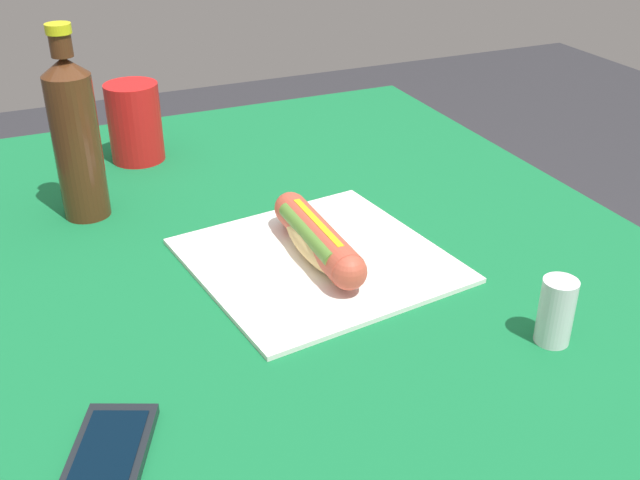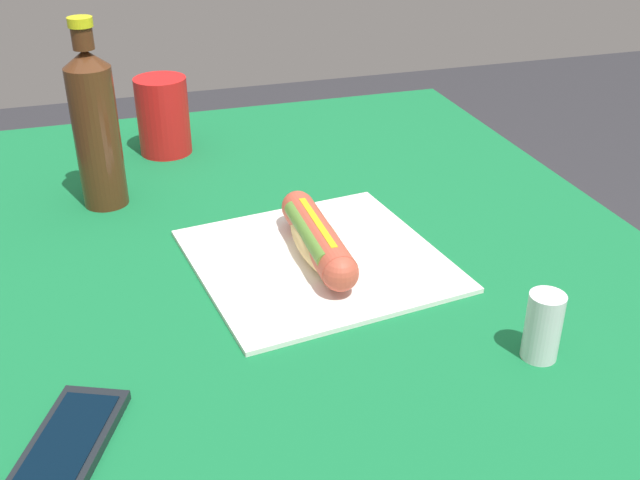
# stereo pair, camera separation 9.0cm
# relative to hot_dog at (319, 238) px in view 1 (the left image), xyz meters

# --- Properties ---
(dining_table) EXTENTS (1.11, 0.86, 0.73)m
(dining_table) POSITION_rel_hot_dog_xyz_m (0.04, 0.00, -0.17)
(dining_table) COLOR brown
(dining_table) RESTS_ON ground
(paper_wrapper) EXTENTS (0.32, 0.32, 0.01)m
(paper_wrapper) POSITION_rel_hot_dog_xyz_m (-0.00, -0.00, -0.03)
(paper_wrapper) COLOR white
(paper_wrapper) RESTS_ON dining_table
(hot_dog) EXTENTS (0.22, 0.05, 0.05)m
(hot_dog) POSITION_rel_hot_dog_xyz_m (0.00, 0.00, 0.00)
(hot_dog) COLOR #E5BC75
(hot_dog) RESTS_ON paper_wrapper
(cell_phone) EXTENTS (0.15, 0.11, 0.01)m
(cell_phone) POSITION_rel_hot_dog_xyz_m (-0.24, 0.30, -0.03)
(cell_phone) COLOR black
(cell_phone) RESTS_ON dining_table
(soda_bottle) EXTENTS (0.06, 0.06, 0.26)m
(soda_bottle) POSITION_rel_hot_dog_xyz_m (0.25, 0.24, 0.08)
(soda_bottle) COLOR #4C2814
(soda_bottle) RESTS_ON dining_table
(drinking_cup) EXTENTS (0.08, 0.08, 0.12)m
(drinking_cup) POSITION_rel_hot_dog_xyz_m (0.41, 0.13, 0.03)
(drinking_cup) COLOR red
(drinking_cup) RESTS_ON dining_table
(salt_shaker) EXTENTS (0.04, 0.04, 0.07)m
(salt_shaker) POSITION_rel_hot_dog_xyz_m (-0.24, -0.15, 0.00)
(salt_shaker) COLOR silver
(salt_shaker) RESTS_ON dining_table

